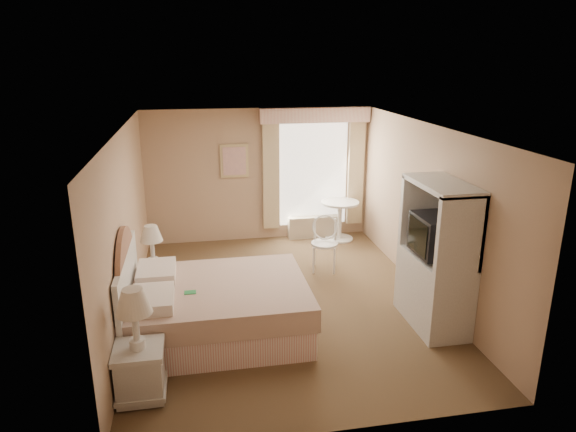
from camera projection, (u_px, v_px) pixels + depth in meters
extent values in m
cube|color=brown|center=(284.00, 301.00, 7.45)|extent=(4.20, 5.50, 0.01)
cube|color=silver|center=(284.00, 128.00, 6.70)|extent=(4.20, 5.50, 0.01)
cube|color=tan|center=(259.00, 175.00, 9.65)|extent=(4.20, 0.01, 2.50)
cube|color=tan|center=(339.00, 313.00, 4.49)|extent=(4.20, 0.01, 2.50)
cube|color=tan|center=(126.00, 228.00, 6.71)|extent=(0.01, 5.50, 2.50)
cube|color=tan|center=(426.00, 211.00, 7.44)|extent=(0.01, 5.50, 2.50)
cube|color=white|center=(313.00, 174.00, 9.81)|extent=(1.30, 0.02, 2.00)
cube|color=beige|center=(271.00, 176.00, 9.62)|extent=(0.30, 0.08, 2.05)
cube|color=beige|center=(356.00, 172.00, 9.90)|extent=(0.30, 0.08, 2.05)
cube|color=#D8918C|center=(315.00, 115.00, 9.39)|extent=(2.05, 0.20, 0.28)
cube|color=beige|center=(314.00, 226.00, 10.03)|extent=(1.00, 0.22, 0.42)
cube|color=tan|center=(234.00, 161.00, 9.46)|extent=(0.52, 0.03, 0.62)
cube|color=beige|center=(234.00, 161.00, 9.44)|extent=(0.42, 0.02, 0.52)
cube|color=#D8918C|center=(217.00, 320.00, 6.53)|extent=(2.22, 1.69, 0.38)
cube|color=#BFA78F|center=(216.00, 296.00, 6.43)|extent=(2.28, 1.75, 0.30)
cube|color=silver|center=(152.00, 300.00, 5.86)|extent=(0.47, 0.65, 0.15)
cube|color=silver|center=(157.00, 272.00, 6.61)|extent=(0.47, 0.65, 0.15)
cube|color=#289249|center=(190.00, 292.00, 6.18)|extent=(0.14, 0.10, 0.01)
cube|color=silver|center=(129.00, 299.00, 6.23)|extent=(0.06, 1.79, 1.16)
cylinder|color=#9C6C53|center=(128.00, 291.00, 6.20)|extent=(0.05, 1.59, 1.59)
cube|color=silver|center=(141.00, 374.00, 5.28)|extent=(0.46, 0.46, 0.50)
cube|color=silver|center=(138.00, 351.00, 5.19)|extent=(0.50, 0.50, 0.06)
cube|color=silver|center=(142.00, 389.00, 5.33)|extent=(0.50, 0.50, 0.05)
cylinder|color=silver|center=(137.00, 344.00, 5.17)|extent=(0.16, 0.16, 0.10)
cylinder|color=silver|center=(136.00, 326.00, 5.11)|extent=(0.07, 0.07, 0.40)
cone|color=silver|center=(133.00, 301.00, 5.03)|extent=(0.36, 0.36, 0.26)
cube|color=silver|center=(155.00, 281.00, 7.54)|extent=(0.41, 0.41, 0.45)
cube|color=silver|center=(154.00, 265.00, 7.46)|extent=(0.45, 0.45, 0.05)
cube|color=silver|center=(156.00, 290.00, 7.58)|extent=(0.45, 0.45, 0.04)
cylinder|color=silver|center=(153.00, 261.00, 7.44)|extent=(0.14, 0.14, 0.09)
cylinder|color=silver|center=(152.00, 249.00, 7.39)|extent=(0.06, 0.06, 0.36)
cone|color=silver|center=(151.00, 233.00, 7.31)|extent=(0.32, 0.32, 0.23)
cylinder|color=silver|center=(339.00, 238.00, 9.96)|extent=(0.53, 0.53, 0.03)
cylinder|color=silver|center=(340.00, 220.00, 9.85)|extent=(0.08, 0.08, 0.72)
cylinder|color=silver|center=(340.00, 203.00, 9.74)|extent=(0.72, 0.72, 0.04)
cylinder|color=silver|center=(313.00, 260.00, 8.34)|extent=(0.03, 0.03, 0.45)
cylinder|color=silver|center=(334.00, 261.00, 8.31)|extent=(0.03, 0.03, 0.45)
cylinder|color=silver|center=(315.00, 253.00, 8.66)|extent=(0.03, 0.03, 0.45)
cylinder|color=silver|center=(335.00, 254.00, 8.63)|extent=(0.03, 0.03, 0.45)
cylinder|color=silver|center=(324.00, 244.00, 8.41)|extent=(0.54, 0.54, 0.04)
torus|color=silver|center=(325.00, 227.00, 8.47)|extent=(0.44, 0.22, 0.43)
cylinder|color=silver|center=(315.00, 229.00, 8.53)|extent=(0.03, 0.03, 0.40)
cylinder|color=silver|center=(335.00, 230.00, 8.50)|extent=(0.03, 0.03, 0.40)
cube|color=silver|center=(433.00, 290.00, 6.70)|extent=(0.58, 1.16, 0.95)
cube|color=silver|center=(461.00, 236.00, 5.91)|extent=(0.58, 0.08, 0.95)
cube|color=silver|center=(421.00, 209.00, 6.92)|extent=(0.58, 0.08, 0.95)
cube|color=silver|center=(443.00, 185.00, 6.28)|extent=(0.58, 1.16, 0.06)
cube|color=silver|center=(459.00, 220.00, 6.47)|extent=(0.04, 1.16, 0.95)
cube|color=black|center=(437.00, 235.00, 6.47)|extent=(0.51, 0.63, 0.51)
cube|color=black|center=(418.00, 236.00, 6.43)|extent=(0.02, 0.53, 0.42)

